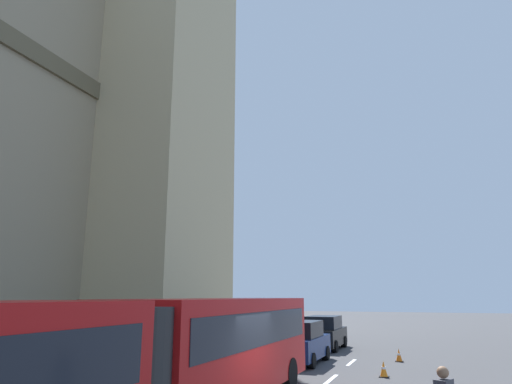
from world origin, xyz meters
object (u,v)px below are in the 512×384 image
at_px(articulated_bus, 108,364).
at_px(traffic_cone_west, 384,369).
at_px(sedan_trailing, 325,333).
at_px(sedan_lead, 301,342).
at_px(traffic_cone_middle, 399,355).

bearing_deg(articulated_bus, traffic_cone_west, -18.41).
relative_size(sedan_trailing, traffic_cone_west, 7.59).
relative_size(sedan_lead, sedan_trailing, 1.00).
height_order(sedan_trailing, traffic_cone_middle, sedan_trailing).
height_order(traffic_cone_west, traffic_cone_middle, same).
relative_size(sedan_lead, traffic_cone_middle, 7.59).
height_order(articulated_bus, traffic_cone_west, articulated_bus).
xyz_separation_m(sedan_trailing, traffic_cone_west, (-8.15, -4.00, -0.63)).
distance_m(traffic_cone_west, traffic_cone_middle, 4.46).
bearing_deg(traffic_cone_middle, traffic_cone_west, 176.52).
distance_m(articulated_bus, sedan_trailing, 19.47).
relative_size(sedan_trailing, traffic_cone_middle, 7.59).
relative_size(sedan_lead, traffic_cone_west, 7.59).
bearing_deg(articulated_bus, sedan_trailing, 0.70).
xyz_separation_m(articulated_bus, traffic_cone_middle, (15.75, -4.03, -1.46)).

